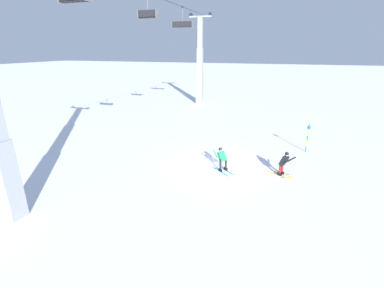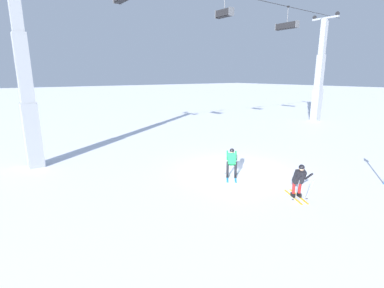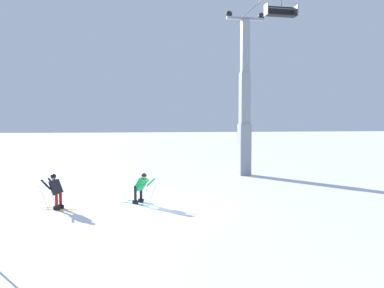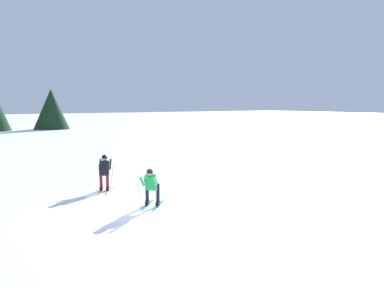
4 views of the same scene
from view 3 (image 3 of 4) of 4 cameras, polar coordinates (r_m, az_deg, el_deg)
name	(u,v)px [view 3 (image 3 of 4)]	position (r m, az deg, el deg)	size (l,w,h in m)	color
ground_plane	(153,207)	(16.95, -6.04, -9.73)	(260.00, 260.00, 0.00)	white
skier_carving_main	(141,186)	(17.48, -7.93, -6.47)	(1.58, 1.66, 1.63)	#198CCC
lift_tower_near	(245,108)	(26.91, 8.22, 5.53)	(0.82, 2.87, 11.77)	gray
chairlift_seat_nearest	(280,11)	(22.31, 13.67, 19.55)	(0.61, 1.82, 1.89)	black
skier_distant_uphill	(56,189)	(17.31, -20.54, -6.56)	(1.19, 1.62, 1.70)	yellow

